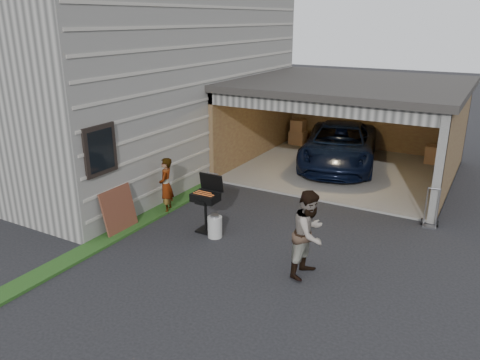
% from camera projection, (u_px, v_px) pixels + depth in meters
% --- Properties ---
extents(ground, '(80.00, 80.00, 0.00)m').
position_uv_depth(ground, '(218.00, 244.00, 10.28)').
color(ground, black).
rests_on(ground, ground).
extents(house, '(7.00, 11.00, 5.50)m').
position_uv_depth(house, '(128.00, 81.00, 15.46)').
color(house, '#474744').
rests_on(house, ground).
extents(groundcover_strip, '(0.50, 8.00, 0.06)m').
position_uv_depth(groundcover_strip, '(109.00, 238.00, 10.49)').
color(groundcover_strip, '#193814').
rests_on(groundcover_strip, ground).
extents(garage, '(6.80, 6.30, 2.90)m').
position_uv_depth(garage, '(351.00, 112.00, 14.89)').
color(garage, '#605E59').
rests_on(garage, ground).
extents(minivan, '(3.30, 5.28, 1.36)m').
position_uv_depth(minivan, '(339.00, 147.00, 15.43)').
color(minivan, black).
rests_on(minivan, ground).
extents(woman, '(0.52, 0.62, 1.44)m').
position_uv_depth(woman, '(166.00, 185.00, 11.76)').
color(woman, '#9FA9C8').
rests_on(woman, ground).
extents(man, '(0.75, 0.91, 1.72)m').
position_uv_depth(man, '(309.00, 234.00, 8.81)').
color(man, '#512C1F').
rests_on(man, ground).
extents(bbq_grill, '(0.60, 0.53, 1.34)m').
position_uv_depth(bbq_grill, '(206.00, 199.00, 10.68)').
color(bbq_grill, black).
rests_on(bbq_grill, ground).
extents(propane_tank, '(0.42, 0.42, 0.49)m').
position_uv_depth(propane_tank, '(215.00, 227.00, 10.55)').
color(propane_tank, '#B6B6B2').
rests_on(propane_tank, ground).
extents(plywood_panel, '(0.26, 0.95, 1.04)m').
position_uv_depth(plywood_panel, '(119.00, 210.00, 10.75)').
color(plywood_panel, '#4F291B').
rests_on(plywood_panel, ground).
extents(hand_truck, '(0.41, 0.33, 0.97)m').
position_uv_depth(hand_truck, '(430.00, 219.00, 11.10)').
color(hand_truck, slate).
rests_on(hand_truck, ground).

